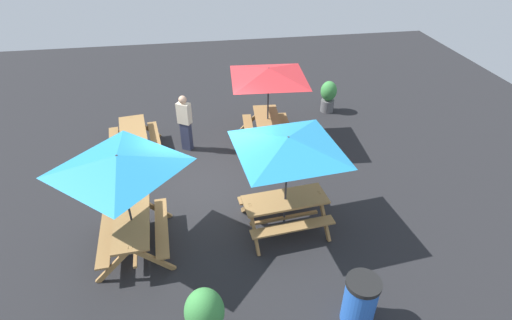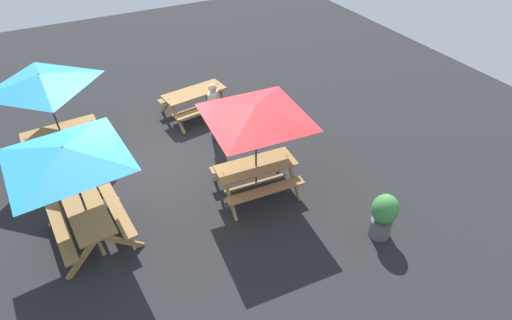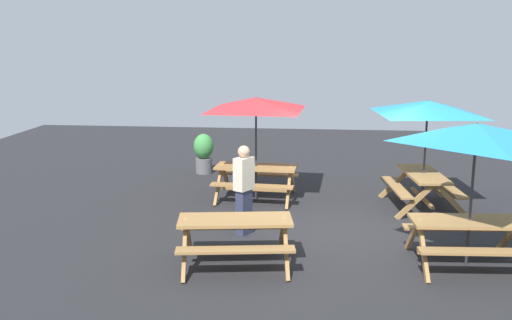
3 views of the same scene
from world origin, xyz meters
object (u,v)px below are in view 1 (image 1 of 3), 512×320
Objects in this scene: picnic_table_2 at (120,169)px; potted_plant_1 at (205,316)px; picnic_table_0 at (288,150)px; trash_bin_blue at (360,301)px; person_standing at (185,122)px; picnic_table_3 at (134,137)px; picnic_table_1 at (268,79)px; potted_plant_0 at (328,95)px.

picnic_table_2 is 1.89× the size of potted_plant_1.
picnic_table_0 is 2.87× the size of trash_bin_blue.
picnic_table_0 is 3.18m from picnic_table_2.
person_standing is at bearing 113.98° from picnic_table_0.
potted_plant_1 is at bearing 6.89° from picnic_table_3.
person_standing is at bearing -178.17° from potted_plant_1.
picnic_table_1 is 6.30m from trash_bin_blue.
picnic_table_0 reaches higher than picnic_table_3.
picnic_table_1 is at bearing 79.44° from picnic_table_0.
picnic_table_2 is 1.40× the size of person_standing.
picnic_table_2 is 8.07m from potted_plant_0.
person_standing is (1.67, -4.72, 0.31)m from potted_plant_0.
picnic_table_0 is at bearing -0.93° from picnic_table_1.
trash_bin_blue reaches higher than picnic_table_3.
potted_plant_0 is at bearing 128.73° from picnic_table_1.
person_standing reaches higher than picnic_table_3.
trash_bin_blue is (2.50, 0.73, -1.49)m from picnic_table_0.
person_standing is at bearing -70.54° from potted_plant_0.
picnic_table_2 is at bearing -47.38° from potted_plant_0.
potted_plant_0 is at bearing 57.29° from picnic_table_0.
person_standing is at bearing -85.72° from picnic_table_1.
potted_plant_1 is at bearing -56.22° from person_standing.
picnic_table_0 is at bearing 88.91° from picnic_table_2.
picnic_table_2 reaches higher than potted_plant_0.
trash_bin_blue is 0.92× the size of potted_plant_0.
person_standing is at bearing -155.46° from trash_bin_blue.
picnic_table_0 is at bearing 143.70° from potted_plant_1.
picnic_table_2 is (0.13, -3.18, 0.00)m from picnic_table_0.
picnic_table_2 is 2.38× the size of trash_bin_blue.
person_standing is at bearing 159.62° from picnic_table_2.
picnic_table_1 is at bearing 32.37° from person_standing.
picnic_table_2 is at bearing -39.16° from picnic_table_1.
picnic_table_1 is 3.21m from potted_plant_0.
potted_plant_1 is (2.52, -1.85, -1.29)m from picnic_table_0.
trash_bin_blue is 6.70m from person_standing.
picnic_table_3 is (0.05, -3.78, -1.43)m from picnic_table_1.
picnic_table_1 is at bearing 133.54° from picnic_table_2.
potted_plant_0 is (-1.65, 2.37, -1.41)m from picnic_table_1.
potted_plant_1 is (7.77, -4.52, 0.12)m from potted_plant_0.
picnic_table_3 is 6.29m from potted_plant_1.
picnic_table_1 is 2.65× the size of potted_plant_0.
picnic_table_2 is 4.04m from person_standing.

